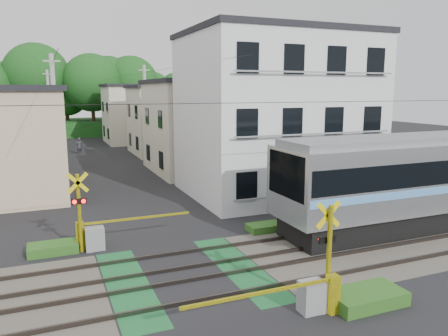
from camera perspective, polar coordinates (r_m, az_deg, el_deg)
name	(u,v)px	position (r m, az deg, el deg)	size (l,w,h in m)	color
ground	(186,276)	(14.90, -5.00, -13.86)	(120.00, 120.00, 0.00)	black
track_bed	(186,275)	(14.88, -5.00, -13.73)	(120.00, 120.00, 0.14)	#47423A
crossing_signal_near	(316,288)	(12.63, 11.94, -15.11)	(4.74, 0.65, 3.09)	yellow
crossing_signal_far	(92,232)	(17.56, -16.86, -8.01)	(4.74, 0.65, 3.09)	yellow
apartment_block	(275,114)	(25.78, 6.69, 6.99)	(10.20, 8.36, 9.30)	white
houses_row	(97,123)	(39.26, -16.20, 5.67)	(22.07, 31.35, 6.80)	#CBB090
tree_hill	(67,92)	(62.12, -19.81, 9.30)	(40.00, 11.82, 11.97)	#1A4D19
catenary	(340,155)	(16.60, 14.93, 1.65)	(60.00, 5.04, 7.00)	#2D2D33
utility_poles	(84,115)	(36.19, -17.81, 6.56)	(7.90, 42.00, 8.00)	#A5A5A0
pedestrian	(79,146)	(43.98, -18.40, 2.77)	(0.57, 0.37, 1.56)	#38323E
weed_patches	(236,264)	(15.31, 1.52, -12.38)	(10.25, 8.80, 0.40)	#2D5E1E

